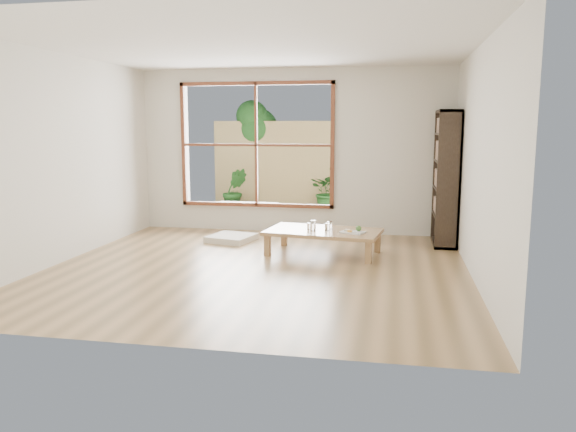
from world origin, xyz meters
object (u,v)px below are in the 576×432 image
Objects in this scene: low_table at (323,233)px; food_tray at (354,231)px; bookshelf at (446,178)px; garden_bench at (247,206)px.

food_tray is at bearing -9.95° from low_table.
bookshelf reaches higher than garden_bench.
bookshelf reaches higher than food_tray.
bookshelf is 5.48× the size of food_tray.
food_tray reaches higher than garden_bench.
garden_bench reaches higher than low_table.
low_table is 0.83× the size of bookshelf.
low_table is 2.72m from garden_bench.
low_table is 4.52× the size of food_tray.
bookshelf is 1.76m from food_tray.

